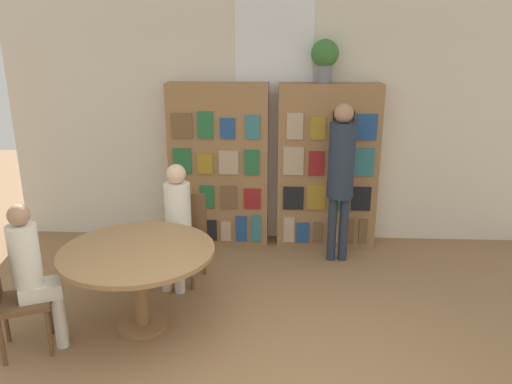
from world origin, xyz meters
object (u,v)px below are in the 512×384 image
seated_reader_right (34,270)px  reading_table (138,261)px  chair_left_side (185,232)px  flower_vase (325,57)px  bookshelf_left (219,165)px  bookshelf_right (327,167)px  chair_near_camera (11,295)px  seated_reader_left (176,218)px  librarian_standing (341,168)px

seated_reader_right → reading_table: bearing=90.0°
seated_reader_right → chair_left_side: bearing=120.1°
flower_vase → reading_table: 3.04m
bookshelf_left → seated_reader_right: size_ratio=1.56×
bookshelf_left → bookshelf_right: 1.29m
bookshelf_left → chair_near_camera: bookshelf_left is taller
seated_reader_left → bookshelf_right: bearing=-130.9°
bookshelf_right → reading_table: size_ratio=1.48×
bookshelf_right → librarian_standing: 0.52m
reading_table → chair_near_camera: chair_near_camera is taller
chair_left_side → reading_table: bearing=90.0°
reading_table → bookshelf_left: bearing=76.8°
reading_table → chair_left_side: (0.21, 0.97, -0.12)m
chair_near_camera → chair_left_side: 1.76m
chair_near_camera → seated_reader_left: size_ratio=0.71×
reading_table → seated_reader_left: 0.82m
bookshelf_left → chair_left_side: size_ratio=2.15×
chair_near_camera → librarian_standing: librarian_standing is taller
bookshelf_right → seated_reader_left: (-1.58, -1.18, -0.24)m
chair_near_camera → librarian_standing: 3.38m
bookshelf_left → bookshelf_right: (1.29, -0.00, 0.00)m
reading_table → flower_vase: bearing=49.8°
seated_reader_right → bookshelf_left: bearing=128.8°
bookshelf_left → seated_reader_right: (-1.20, -2.29, -0.28)m
librarian_standing → chair_left_side: bearing=-163.0°
bookshelf_right → chair_left_side: bookshelf_right is taller
chair_near_camera → seated_reader_left: bearing=114.1°
librarian_standing → chair_near_camera: bearing=-145.9°
flower_vase → librarian_standing: bearing=-70.4°
reading_table → seated_reader_right: size_ratio=1.05×
seated_reader_right → bookshelf_right: bearing=109.0°
bookshelf_left → chair_left_side: (-0.25, -1.00, -0.46)m
bookshelf_left → seated_reader_right: bearing=-117.6°
bookshelf_right → librarian_standing: bearing=-78.8°
bookshelf_right → seated_reader_right: size_ratio=1.56×
flower_vase → chair_left_side: 2.47m
flower_vase → reading_table: flower_vase is taller
bookshelf_left → chair_left_side: bearing=-104.0°
reading_table → chair_left_side: size_ratio=1.45×
chair_near_camera → chair_left_side: bearing=117.0°
reading_table → seated_reader_left: (0.17, 0.79, 0.09)m
flower_vase → reading_table: size_ratio=0.37×
seated_reader_left → bookshelf_left: bearing=-91.3°
seated_reader_right → librarian_standing: bearing=101.1°
chair_left_side → seated_reader_right: seated_reader_right is taller
bookshelf_left → chair_left_side: bookshelf_left is taller
chair_left_side → bookshelf_left: bearing=-91.6°
bookshelf_right → seated_reader_left: bookshelf_right is taller
chair_near_camera → reading_table: bearing=90.0°
chair_left_side → librarian_standing: size_ratio=0.51×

